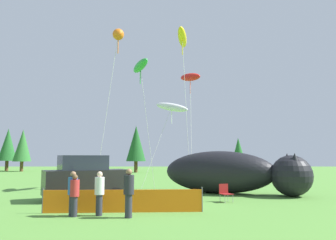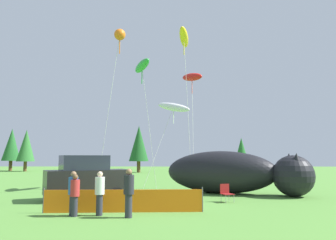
{
  "view_description": "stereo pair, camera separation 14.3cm",
  "coord_description": "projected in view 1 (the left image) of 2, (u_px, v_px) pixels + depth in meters",
  "views": [
    {
      "loc": [
        1.38,
        -16.07,
        2.23
      ],
      "look_at": [
        1.3,
        4.08,
        4.5
      ],
      "focal_mm": 35.0,
      "sensor_mm": 36.0,
      "label": 1
    },
    {
      "loc": [
        1.53,
        -16.07,
        2.23
      ],
      "look_at": [
        1.3,
        4.08,
        4.5
      ],
      "focal_mm": 35.0,
      "sensor_mm": 36.0,
      "label": 2
    }
  ],
  "objects": [
    {
      "name": "ground_plane",
      "position": [
        141.0,
        203.0,
        15.72
      ],
      "size": [
        120.0,
        120.0,
        0.0
      ],
      "primitive_type": "plane",
      "color": "#548C38"
    },
    {
      "name": "parked_car",
      "position": [
        87.0,
        178.0,
        17.21
      ],
      "size": [
        4.59,
        3.51,
        2.31
      ],
      "rotation": [
        0.0,
        0.0,
        0.49
      ],
      "color": "black",
      "rests_on": "ground"
    },
    {
      "name": "folding_chair",
      "position": [
        227.0,
        192.0,
        16.26
      ],
      "size": [
        0.69,
        0.69,
        0.88
      ],
      "rotation": [
        0.0,
        0.0,
        -1.19
      ],
      "color": "maroon",
      "rests_on": "ground"
    },
    {
      "name": "inflatable_cat",
      "position": [
        233.0,
        174.0,
        19.89
      ],
      "size": [
        8.73,
        5.47,
        2.58
      ],
      "rotation": [
        0.0,
        0.0,
        -0.42
      ],
      "color": "black",
      "rests_on": "ground"
    },
    {
      "name": "safety_fence",
      "position": [
        125.0,
        201.0,
        13.21
      ],
      "size": [
        6.45,
        0.41,
        1.0
      ],
      "rotation": [
        0.0,
        0.0,
        0.06
      ],
      "color": "orange",
      "rests_on": "ground"
    },
    {
      "name": "spectator_in_blue_shirt",
      "position": [
        101.0,
        191.0,
        12.53
      ],
      "size": [
        0.36,
        0.36,
        1.67
      ],
      "color": "#2D2D38",
      "rests_on": "ground"
    },
    {
      "name": "spectator_in_black_shirt",
      "position": [
        130.0,
        191.0,
        12.12
      ],
      "size": [
        0.39,
        0.39,
        1.79
      ],
      "color": "#2D2D38",
      "rests_on": "ground"
    },
    {
      "name": "spectator_in_yellow_shirt",
      "position": [
        74.0,
        191.0,
        12.49
      ],
      "size": [
        0.36,
        0.36,
        1.68
      ],
      "color": "#2D2D38",
      "rests_on": "ground"
    },
    {
      "name": "spectator_in_white_shirt",
      "position": [
        76.0,
        193.0,
        12.33
      ],
      "size": [
        0.34,
        0.34,
        1.57
      ],
      "color": "#2D2D38",
      "rests_on": "ground"
    },
    {
      "name": "kite_orange_flower",
      "position": [
        120.0,
        36.0,
        21.6
      ],
      "size": [
        1.7,
        0.75,
        10.65
      ],
      "color": "silver",
      "rests_on": "ground"
    },
    {
      "name": "kite_green_fish",
      "position": [
        142.0,
        66.0,
        23.08
      ],
      "size": [
        1.88,
        2.6,
        9.09
      ],
      "color": "silver",
      "rests_on": "ground"
    },
    {
      "name": "kite_red_lizard",
      "position": [
        192.0,
        77.0,
        25.23
      ],
      "size": [
        1.8,
        3.9,
        8.82
      ],
      "color": "silver",
      "rests_on": "ground"
    },
    {
      "name": "kite_yellow_hero",
      "position": [
        184.0,
        38.0,
        23.82
      ],
      "size": [
        1.1,
        3.08,
        11.45
      ],
      "color": "silver",
      "rests_on": "ground"
    },
    {
      "name": "kite_white_ghost",
      "position": [
        173.0,
        107.0,
        25.68
      ],
      "size": [
        3.63,
        3.03,
        6.79
      ],
      "color": "silver",
      "rests_on": "ground"
    },
    {
      "name": "horizon_tree_east",
      "position": [
        24.0,
        146.0,
        50.34
      ],
      "size": [
        2.69,
        2.69,
        6.43
      ],
      "color": "brown",
      "rests_on": "ground"
    },
    {
      "name": "horizon_tree_west",
      "position": [
        240.0,
        150.0,
        54.59
      ],
      "size": [
        2.26,
        2.26,
        5.4
      ],
      "color": "brown",
      "rests_on": "ground"
    },
    {
      "name": "horizon_tree_mid",
      "position": [
        10.0,
        145.0,
        52.26
      ],
      "size": [
        2.83,
        2.83,
        6.75
      ],
      "color": "brown",
      "rests_on": "ground"
    },
    {
      "name": "horizon_tree_northeast",
      "position": [
        138.0,
        144.0,
        47.28
      ],
      "size": [
        2.82,
        2.82,
        6.73
      ],
      "color": "brown",
      "rests_on": "ground"
    }
  ]
}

